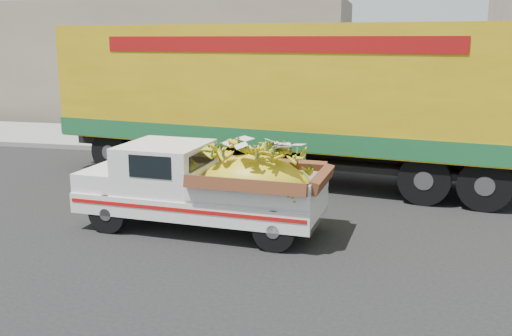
# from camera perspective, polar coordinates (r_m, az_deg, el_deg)

# --- Properties ---
(ground) EXTENTS (100.00, 100.00, 0.00)m
(ground) POSITION_cam_1_polar(r_m,az_deg,el_deg) (10.03, -4.02, -7.47)
(ground) COLOR black
(ground) RESTS_ON ground
(curb) EXTENTS (60.00, 0.25, 0.15)m
(curb) POSITION_cam_1_polar(r_m,az_deg,el_deg) (16.86, 3.22, 1.17)
(curb) COLOR gray
(curb) RESTS_ON ground
(sidewalk) EXTENTS (60.00, 4.00, 0.14)m
(sidewalk) POSITION_cam_1_polar(r_m,az_deg,el_deg) (18.89, 4.32, 2.40)
(sidewalk) COLOR gray
(sidewalk) RESTS_ON ground
(building_left) EXTENTS (18.00, 6.00, 5.00)m
(building_left) POSITION_cam_1_polar(r_m,az_deg,el_deg) (26.58, -11.12, 10.48)
(building_left) COLOR gray
(building_left) RESTS_ON ground
(pickup_truck) EXTENTS (4.60, 1.98, 1.57)m
(pickup_truck) POSITION_cam_1_polar(r_m,az_deg,el_deg) (10.41, -3.81, -1.83)
(pickup_truck) COLOR black
(pickup_truck) RESTS_ON ground
(semi_trailer) EXTENTS (12.07, 4.39, 3.80)m
(semi_trailer) POSITION_cam_1_polar(r_m,az_deg,el_deg) (14.09, 3.09, 7.29)
(semi_trailer) COLOR black
(semi_trailer) RESTS_ON ground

